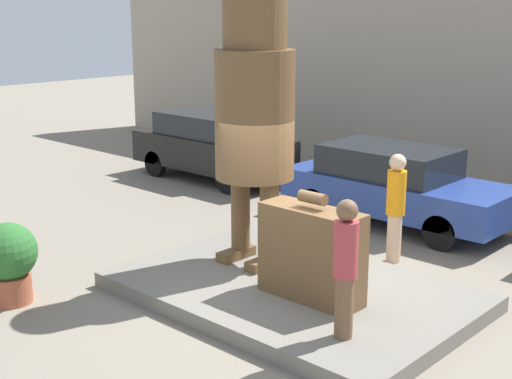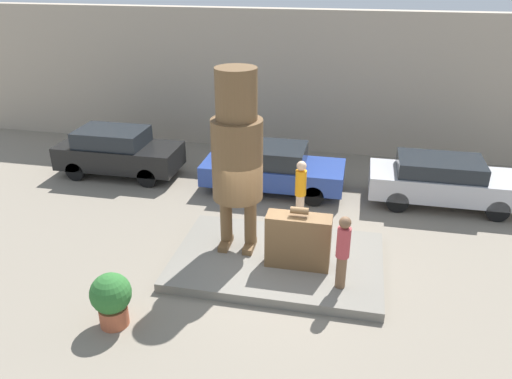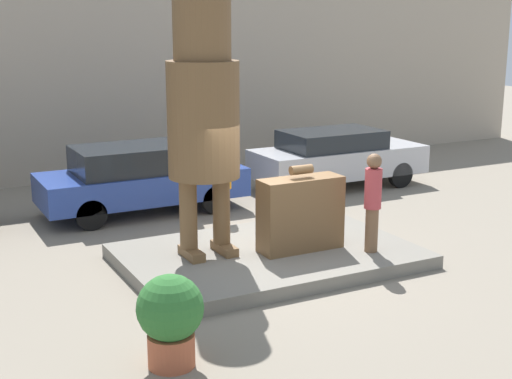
% 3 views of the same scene
% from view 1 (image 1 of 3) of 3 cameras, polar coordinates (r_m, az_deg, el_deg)
% --- Properties ---
extents(ground_plane, '(60.00, 60.00, 0.00)m').
position_cam_1_polar(ground_plane, '(10.57, 2.94, -8.71)').
color(ground_plane, gray).
extents(pedestal, '(5.04, 3.38, 0.23)m').
position_cam_1_polar(pedestal, '(10.52, 2.95, -8.13)').
color(pedestal, slate).
rests_on(pedestal, ground_plane).
extents(statue_figure, '(1.21, 1.21, 4.48)m').
position_cam_1_polar(statue_figure, '(10.74, -0.11, 7.48)').
color(statue_figure, brown).
rests_on(statue_figure, pedestal).
extents(giant_suitcase, '(1.50, 0.54, 1.52)m').
position_cam_1_polar(giant_suitcase, '(9.78, 4.46, -5.11)').
color(giant_suitcase, brown).
rests_on(giant_suitcase, pedestal).
extents(tourist, '(0.30, 0.30, 1.74)m').
position_cam_1_polar(tourist, '(8.58, 7.17, -5.88)').
color(tourist, brown).
rests_on(tourist, pedestal).
extents(parked_car_black, '(4.15, 1.72, 1.63)m').
position_cam_1_polar(parked_car_black, '(17.57, -3.60, 3.59)').
color(parked_car_black, black).
rests_on(parked_car_black, ground_plane).
extents(parked_car_blue, '(4.47, 1.79, 1.52)m').
position_cam_1_polar(parked_car_blue, '(14.12, 11.05, 0.44)').
color(parked_car_blue, '#284293').
rests_on(parked_car_blue, ground_plane).
extents(planter_pot, '(0.84, 0.84, 1.19)m').
position_cam_1_polar(planter_pot, '(10.80, -19.19, -5.28)').
color(planter_pot, '#AD5638').
rests_on(planter_pot, ground_plane).
extents(worker_hivis, '(0.31, 0.31, 1.84)m').
position_cam_1_polar(worker_hivis, '(11.93, 11.12, -1.12)').
color(worker_hivis, beige).
rests_on(worker_hivis, ground_plane).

